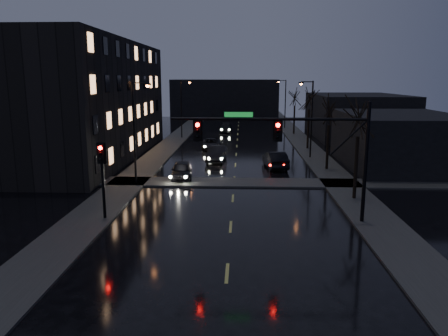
# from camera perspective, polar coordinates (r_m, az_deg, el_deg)

# --- Properties ---
(ground) EXTENTS (160.00, 160.00, 0.00)m
(ground) POSITION_cam_1_polar(r_m,az_deg,el_deg) (17.56, 0.17, -16.34)
(ground) COLOR black
(ground) RESTS_ON ground
(sidewalk_left) EXTENTS (3.00, 140.00, 0.12)m
(sidewalk_left) POSITION_cam_1_polar(r_m,az_deg,el_deg) (51.95, -7.78, 2.46)
(sidewalk_left) COLOR #2D2D2B
(sidewalk_left) RESTS_ON ground
(sidewalk_right) EXTENTS (3.00, 140.00, 0.12)m
(sidewalk_right) POSITION_cam_1_polar(r_m,az_deg,el_deg) (51.76, 11.11, 2.32)
(sidewalk_right) COLOR #2D2D2B
(sidewalk_right) RESTS_ON ground
(sidewalk_cross) EXTENTS (40.00, 3.00, 0.12)m
(sidewalk_cross) POSITION_cam_1_polar(r_m,az_deg,el_deg) (34.97, 1.31, -1.90)
(sidewalk_cross) COLOR #2D2D2B
(sidewalk_cross) RESTS_ON ground
(apartment_block) EXTENTS (12.00, 30.00, 12.00)m
(apartment_block) POSITION_cam_1_polar(r_m,az_deg,el_deg) (48.65, -18.44, 8.40)
(apartment_block) COLOR black
(apartment_block) RESTS_ON ground
(commercial_right_near) EXTENTS (10.00, 14.00, 5.00)m
(commercial_right_near) POSITION_cam_1_polar(r_m,az_deg,el_deg) (44.47, 21.95, 3.37)
(commercial_right_near) COLOR black
(commercial_right_near) RESTS_ON ground
(commercial_right_far) EXTENTS (12.00, 18.00, 6.00)m
(commercial_right_far) POSITION_cam_1_polar(r_m,az_deg,el_deg) (65.79, 16.88, 6.56)
(commercial_right_far) COLOR black
(commercial_right_far) RESTS_ON ground
(far_block) EXTENTS (22.00, 10.00, 8.00)m
(far_block) POSITION_cam_1_polar(r_m,az_deg,el_deg) (93.66, 0.13, 9.03)
(far_block) COLOR black
(far_block) RESTS_ON ground
(signal_mast) EXTENTS (11.11, 0.41, 7.00)m
(signal_mast) POSITION_cam_1_polar(r_m,az_deg,el_deg) (24.94, 9.86, 3.70)
(signal_mast) COLOR black
(signal_mast) RESTS_ON ground
(signal_pole_left) EXTENTS (0.35, 0.41, 4.53)m
(signal_pole_left) POSITION_cam_1_polar(r_m,az_deg,el_deg) (26.31, -15.61, -0.26)
(signal_pole_left) COLOR black
(signal_pole_left) RESTS_ON ground
(tree_near) EXTENTS (3.52, 3.52, 8.08)m
(tree_near) POSITION_cam_1_polar(r_m,az_deg,el_deg) (30.58, 17.28, 7.33)
(tree_near) COLOR black
(tree_near) RESTS_ON ground
(tree_mid_a) EXTENTS (3.30, 3.30, 7.58)m
(tree_mid_a) POSITION_cam_1_polar(r_m,az_deg,el_deg) (40.33, 13.63, 7.88)
(tree_mid_a) COLOR black
(tree_mid_a) RESTS_ON ground
(tree_mid_b) EXTENTS (3.74, 3.74, 8.59)m
(tree_mid_b) POSITION_cam_1_polar(r_m,az_deg,el_deg) (52.11, 11.11, 9.62)
(tree_mid_b) COLOR black
(tree_mid_b) RESTS_ON ground
(tree_far) EXTENTS (3.43, 3.43, 7.88)m
(tree_far) POSITION_cam_1_polar(r_m,az_deg,el_deg) (66.00, 9.26, 9.59)
(tree_far) COLOR black
(tree_far) RESTS_ON ground
(streetlight_l_near) EXTENTS (1.53, 0.28, 8.00)m
(streetlight_l_near) POSITION_cam_1_polar(r_m,az_deg,el_deg) (34.65, -11.37, 5.67)
(streetlight_l_near) COLOR black
(streetlight_l_near) RESTS_ON ground
(streetlight_l_far) EXTENTS (1.53, 0.28, 8.00)m
(streetlight_l_far) POSITION_cam_1_polar(r_m,az_deg,el_deg) (61.14, -5.41, 8.33)
(streetlight_l_far) COLOR black
(streetlight_l_far) RESTS_ON ground
(streetlight_r_mid) EXTENTS (1.53, 0.28, 8.00)m
(streetlight_r_mid) POSITION_cam_1_polar(r_m,az_deg,el_deg) (46.16, 11.13, 7.11)
(streetlight_r_mid) COLOR black
(streetlight_r_mid) RESTS_ON ground
(streetlight_r_far) EXTENTS (1.53, 0.28, 8.00)m
(streetlight_r_far) POSITION_cam_1_polar(r_m,az_deg,el_deg) (73.91, 7.85, 8.83)
(streetlight_r_far) COLOR black
(streetlight_r_far) RESTS_ON ground
(oncoming_car_a) EXTENTS (2.10, 4.33, 1.42)m
(oncoming_car_a) POSITION_cam_1_polar(r_m,az_deg,el_deg) (36.54, -5.55, -0.31)
(oncoming_car_a) COLOR black
(oncoming_car_a) RESTS_ON ground
(oncoming_car_b) EXTENTS (1.99, 4.78, 1.54)m
(oncoming_car_b) POSITION_cam_1_polar(r_m,az_deg,el_deg) (44.14, -0.98, 1.88)
(oncoming_car_b) COLOR black
(oncoming_car_b) RESTS_ON ground
(oncoming_car_c) EXTENTS (2.30, 4.66, 1.27)m
(oncoming_car_c) POSITION_cam_1_polar(r_m,az_deg,el_deg) (51.75, -1.66, 3.17)
(oncoming_car_c) COLOR black
(oncoming_car_c) RESTS_ON ground
(oncoming_car_d) EXTENTS (2.02, 4.76, 1.37)m
(oncoming_car_d) POSITION_cam_1_polar(r_m,az_deg,el_deg) (68.24, 0.25, 5.27)
(oncoming_car_d) COLOR black
(oncoming_car_d) RESTS_ON ground
(lead_car) EXTENTS (2.31, 4.96, 1.57)m
(lead_car) POSITION_cam_1_polar(r_m,az_deg,el_deg) (41.02, 6.70, 1.08)
(lead_car) COLOR black
(lead_car) RESTS_ON ground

